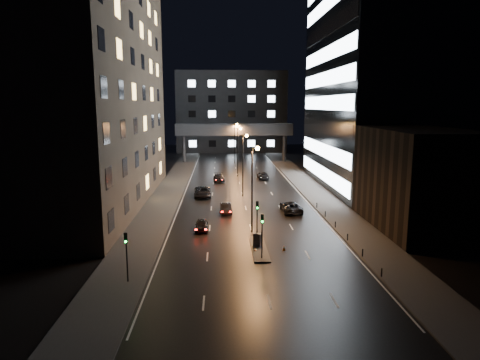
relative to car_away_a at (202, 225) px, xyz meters
The scene contains 26 objects.
ground 31.50m from the car_away_a, 79.14° to the left, with size 160.00×160.00×0.00m, color black.
sidewalk_left 26.75m from the car_away_a, 104.20° to the left, with size 5.00×110.00×0.15m, color #383533.
sidewalk_right 31.82m from the car_away_a, 54.59° to the left, with size 5.00×110.00×0.15m, color #383533.
building_left 29.53m from the car_away_a, 137.97° to the left, with size 15.00×48.00×40.00m, color #2D2319.
building_right_low 26.48m from the car_away_a, ahead, with size 10.00×18.00×12.00m, color black.
building_right_glass 46.48m from the car_away_a, 41.04° to the left, with size 20.00×36.00×45.00m, color black.
building_far 89.91m from the car_away_a, 86.18° to the left, with size 34.00×14.00×25.00m, color #333335.
skybridge 61.70m from the car_away_a, 84.44° to the left, with size 30.00×3.00×10.00m.
median_island 9.44m from the car_away_a, 48.58° to the right, with size 1.60×8.00×0.15m, color #383533.
traffic_signal_near 8.11m from the car_away_a, 36.28° to the right, with size 0.28×0.34×4.40m.
traffic_signal_far 12.10m from the car_away_a, 58.25° to the right, with size 0.28×0.34×4.40m.
traffic_signal_corner 16.23m from the car_away_a, 110.25° to the right, with size 0.28×0.34×4.40m.
bollard_row 16.34m from the car_away_a, ahead, with size 0.12×25.12×0.90m.
streetlight_near 8.52m from the car_away_a, ahead, with size 1.45×0.50×10.15m.
streetlight_mid_a 20.73m from the car_away_a, 72.15° to the left, with size 1.45×0.50×10.15m.
streetlight_mid_b 39.84m from the car_away_a, 81.10° to the left, with size 1.45×0.50×10.15m.
streetlight_far 59.53m from the car_away_a, 84.09° to the left, with size 1.45×0.50×10.15m.
car_away_a is the anchor object (origin of this frame).
car_away_b 8.62m from the car_away_a, 69.51° to the left, with size 1.41×4.05×1.33m, color black.
car_away_c 19.00m from the car_away_a, 91.87° to the left, with size 2.66×5.77×1.60m, color black.
car_away_d 32.72m from the car_away_a, 86.44° to the left, with size 2.02×4.97×1.44m, color black.
car_toward_a 14.63m from the car_away_a, 34.22° to the left, with size 2.52×5.47×1.52m, color black.
car_toward_b 37.03m from the car_away_a, 72.90° to the left, with size 2.00×4.93×1.43m, color black.
utility_cabinet 8.80m from the car_away_a, 45.91° to the right, with size 0.74×0.52×1.31m, color #505053.
cone_a 9.80m from the car_away_a, 53.94° to the right, with size 0.39×0.39×0.44m, color #FF600D.
cone_b 11.59m from the car_away_a, 40.77° to the right, with size 0.32×0.32×0.50m, color orange.
Camera 1 is at (-3.66, -40.31, 14.81)m, focal length 32.00 mm.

